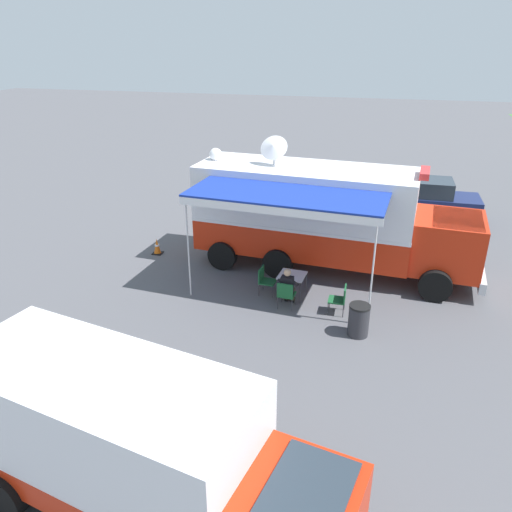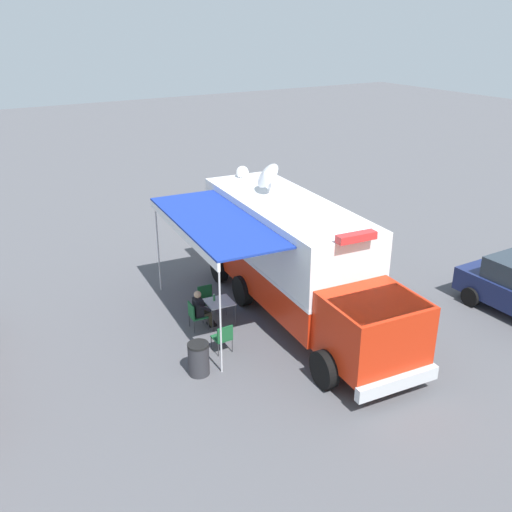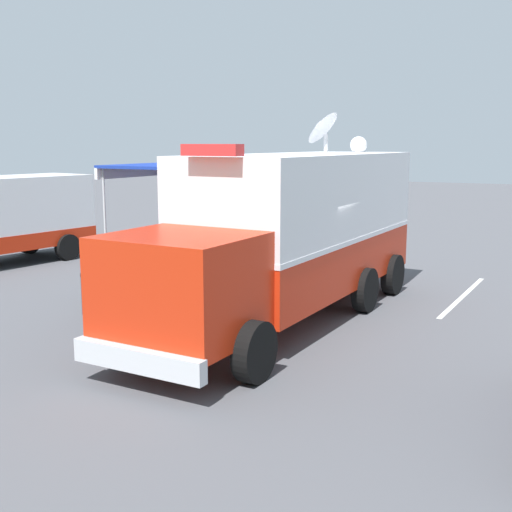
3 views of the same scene
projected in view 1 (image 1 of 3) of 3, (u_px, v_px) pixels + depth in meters
ground_plane at (302, 264)px, 17.85m from camera, size 100.00×100.00×0.00m
lot_stripe at (246, 227)px, 21.25m from camera, size 0.55×4.79×0.01m
command_truck at (326, 215)px, 16.81m from camera, size 5.36×9.67×4.53m
folding_table at (292, 277)px, 15.44m from camera, size 0.87×0.87×0.73m
water_bottle at (287, 273)px, 15.31m from camera, size 0.07×0.07×0.22m
folding_chair_at_table at (286, 293)px, 14.80m from camera, size 0.52×0.52×0.87m
folding_chair_beside_table at (265, 279)px, 15.67m from camera, size 0.52×0.52×0.87m
folding_chair_spare_by_truck at (340, 298)px, 14.55m from camera, size 0.48×0.48×0.87m
seated_responder at (288, 286)px, 14.91m from camera, size 0.69×0.59×1.25m
trash_bin at (359, 320)px, 13.53m from camera, size 0.57×0.57×0.91m
traffic_cone at (157, 247)px, 18.60m from camera, size 0.36×0.36×0.58m
support_truck at (133, 447)px, 8.16m from camera, size 3.45×7.08×2.70m
car_behind_truck at (428, 199)px, 21.85m from camera, size 2.03×4.21×1.76m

